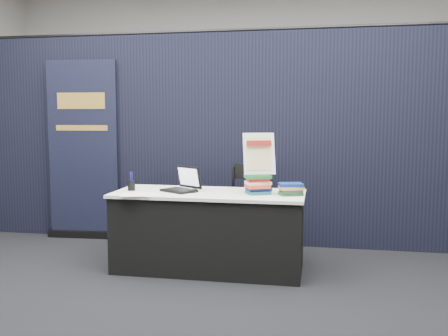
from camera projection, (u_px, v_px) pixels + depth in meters
floor at (195, 288)px, 4.27m from camera, size 8.00×8.00×0.00m
wall_back at (256, 98)px, 7.99m from camera, size 8.00×0.02×3.50m
drape_partition at (229, 139)px, 5.70m from camera, size 6.00×0.08×2.40m
display_table at (209, 231)px, 4.76m from camera, size 1.80×0.75×0.75m
laptop at (180, 185)px, 4.78m from camera, size 0.38×0.39×0.24m
mouse at (193, 190)px, 4.70m from camera, size 0.11×0.13×0.04m
brochure_left at (139, 195)px, 4.56m from camera, size 0.37×0.30×0.00m
brochure_mid at (134, 192)px, 4.69m from camera, size 0.34×0.32×0.00m
brochure_right at (143, 194)px, 4.59m from camera, size 0.35×0.30×0.00m
pen_cup at (131, 186)px, 4.80m from camera, size 0.08×0.08×0.09m
book_stack_tall at (258, 184)px, 4.60m from camera, size 0.26×0.24×0.18m
book_stack_short at (290, 189)px, 4.53m from camera, size 0.23×0.20×0.11m
info_sign at (259, 154)px, 4.60m from camera, size 0.31×0.20×0.40m
pullup_banner at (83, 160)px, 5.96m from camera, size 0.90×0.15×2.12m
stacking_chair at (250, 206)px, 5.20m from camera, size 0.48×0.49×0.96m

